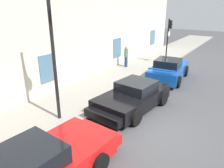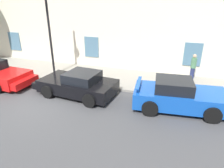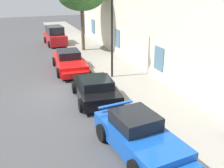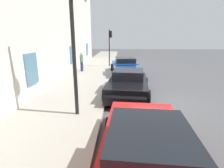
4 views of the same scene
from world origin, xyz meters
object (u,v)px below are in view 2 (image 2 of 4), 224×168
(sportscar_yellow_flank, at_px, (76,84))
(street_lamp, at_px, (43,14))
(pedestrian_admiring, at_px, (193,67))
(sportscar_white_middle, at_px, (182,97))

(sportscar_yellow_flank, distance_m, street_lamp, 4.74)
(sportscar_yellow_flank, bearing_deg, pedestrian_admiring, 31.95)
(sportscar_yellow_flank, relative_size, pedestrian_admiring, 2.75)
(sportscar_white_middle, xyz_separation_m, street_lamp, (-8.31, 1.59, 3.44))
(sportscar_yellow_flank, bearing_deg, street_lamp, 148.86)
(street_lamp, height_order, pedestrian_admiring, street_lamp)
(sportscar_white_middle, distance_m, street_lamp, 9.14)
(pedestrian_admiring, bearing_deg, sportscar_yellow_flank, -148.05)
(pedestrian_admiring, bearing_deg, street_lamp, -166.27)
(sportscar_yellow_flank, height_order, pedestrian_admiring, pedestrian_admiring)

